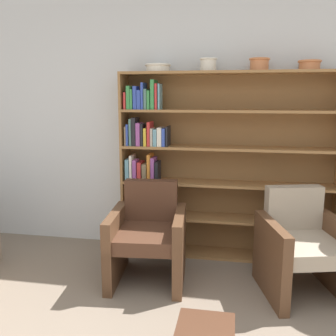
% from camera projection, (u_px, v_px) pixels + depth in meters
% --- Properties ---
extents(wall_back, '(12.00, 0.06, 2.75)m').
position_uv_depth(wall_back, '(222.00, 119.00, 3.76)').
color(wall_back, silver).
rests_on(wall_back, ground).
extents(bookshelf, '(2.10, 0.30, 1.83)m').
position_uv_depth(bookshelf, '(207.00, 167.00, 3.71)').
color(bookshelf, olive).
rests_on(bookshelf, ground).
extents(bowl_stoneware, '(0.25, 0.25, 0.08)m').
position_uv_depth(bowl_stoneware, '(158.00, 67.00, 3.59)').
color(bowl_stoneware, silver).
rests_on(bowl_stoneware, bookshelf).
extents(bowl_brass, '(0.17, 0.17, 0.12)m').
position_uv_depth(bowl_brass, '(208.00, 64.00, 3.50)').
color(bowl_brass, silver).
rests_on(bowl_brass, bookshelf).
extents(bowl_cream, '(0.19, 0.19, 0.11)m').
position_uv_depth(bowl_cream, '(259.00, 64.00, 3.42)').
color(bowl_cream, '#C67547').
rests_on(bowl_cream, bookshelf).
extents(bowl_sage, '(0.21, 0.21, 0.09)m').
position_uv_depth(bowl_sage, '(309.00, 64.00, 3.35)').
color(bowl_sage, '#C67547').
rests_on(bowl_sage, bookshelf).
extents(armchair_leather, '(0.70, 0.73, 0.84)m').
position_uv_depth(armchair_leather, '(148.00, 236.00, 3.28)').
color(armchair_leather, brown).
rests_on(armchair_leather, ground).
extents(armchair_cushioned, '(0.79, 0.82, 0.84)m').
position_uv_depth(armchair_cushioned, '(303.00, 247.00, 3.05)').
color(armchair_cushioned, brown).
rests_on(armchair_cushioned, ground).
extents(footstool, '(0.34, 0.34, 0.28)m').
position_uv_depth(footstool, '(205.00, 335.00, 2.18)').
color(footstool, brown).
rests_on(footstool, ground).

